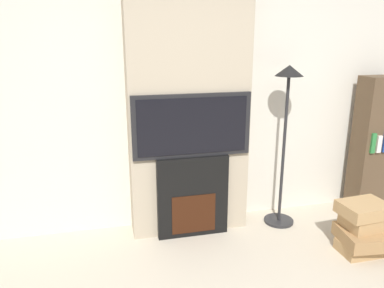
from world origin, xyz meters
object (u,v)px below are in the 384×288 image
object	(u,v)px
bookshelf	(374,145)
box_stack	(364,228)
fireplace	(192,196)
television	(192,126)
floor_lamp	(286,116)

from	to	relation	value
bookshelf	box_stack	bearing A→B (deg)	-129.94
fireplace	bookshelf	world-z (taller)	bookshelf
box_stack	bookshelf	bearing A→B (deg)	50.06
box_stack	television	bearing A→B (deg)	154.55
fireplace	television	xyz separation A→B (m)	(0.00, -0.00, 0.68)
floor_lamp	box_stack	xyz separation A→B (m)	(0.47, -0.67, -0.89)
box_stack	bookshelf	xyz separation A→B (m)	(0.62, 0.74, 0.50)
floor_lamp	television	bearing A→B (deg)	-179.33
television	box_stack	xyz separation A→B (m)	(1.39, -0.66, -0.85)
fireplace	box_stack	distance (m)	1.55
fireplace	floor_lamp	bearing A→B (deg)	0.55
fireplace	television	size ratio (longest dim) A/B	0.73
fireplace	television	distance (m)	0.68
fireplace	floor_lamp	world-z (taller)	floor_lamp
floor_lamp	bookshelf	world-z (taller)	floor_lamp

